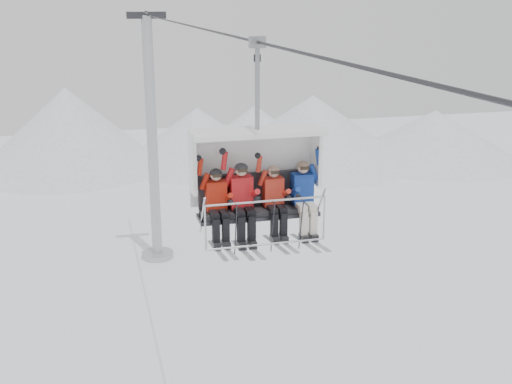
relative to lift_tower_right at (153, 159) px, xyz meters
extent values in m
cone|color=white|center=(-5.00, 22.00, -2.28)|extent=(16.00, 16.00, 7.00)
cone|color=white|center=(6.00, 21.00, -3.28)|extent=(14.00, 14.00, 5.00)
cone|color=white|center=(16.00, 19.00, -2.78)|extent=(18.00, 18.00, 6.00)
cone|color=white|center=(27.00, 17.00, -3.53)|extent=(16.00, 16.00, 4.50)
cone|color=white|center=(12.00, 24.00, -3.53)|extent=(12.00, 12.00, 4.50)
cylinder|color=#A7A9AF|center=(0.00, 0.00, 0.87)|extent=(0.56, 0.56, 13.30)
cylinder|color=#A7A9AF|center=(0.00, 0.00, -5.63)|extent=(1.80, 1.80, 0.30)
cube|color=#2B2B30|center=(0.00, 0.00, 7.52)|extent=(2.00, 0.35, 0.35)
cylinder|color=#2B2B30|center=(0.00, -22.00, 7.52)|extent=(0.06, 50.00, 0.06)
cube|color=black|center=(0.00, -22.19, 4.17)|extent=(2.37, 0.55, 0.10)
cube|color=black|center=(0.00, -21.93, 4.57)|extent=(2.37, 0.10, 0.69)
cube|color=#2B2B30|center=(0.00, -22.19, 4.08)|extent=(2.48, 0.60, 0.08)
cube|color=white|center=(0.00, -21.71, 5.00)|extent=(2.64, 0.10, 1.57)
cube|color=white|center=(0.00, -22.11, 5.78)|extent=(2.64, 0.90, 0.10)
cylinder|color=#BCBCC1|center=(0.00, -22.74, 4.54)|extent=(2.41, 0.04, 0.04)
cylinder|color=#BCBCC1|center=(0.00, -22.81, 3.67)|extent=(2.41, 0.04, 0.04)
cylinder|color=gray|center=(0.00, -22.09, 6.65)|extent=(0.10, 0.10, 1.74)
cube|color=gray|center=(0.00, -22.09, 7.52)|extent=(0.30, 0.18, 0.22)
cube|color=#B11E0D|center=(-0.87, -22.15, 4.55)|extent=(0.41, 0.27, 0.60)
sphere|color=tan|center=(-0.87, -22.19, 4.98)|extent=(0.22, 0.22, 0.22)
cube|color=black|center=(-0.97, -22.59, 3.98)|extent=(0.14, 0.15, 0.49)
cube|color=black|center=(-0.77, -22.59, 3.98)|extent=(0.14, 0.15, 0.49)
cube|color=#B2B4BC|center=(-0.97, -22.69, 3.59)|extent=(0.09, 1.69, 0.26)
cube|color=#B2B4BC|center=(-0.77, -22.69, 3.59)|extent=(0.09, 1.69, 0.26)
cube|color=red|center=(-0.35, -22.15, 4.58)|extent=(0.45, 0.30, 0.66)
sphere|color=tan|center=(-0.35, -22.19, 5.05)|extent=(0.24, 0.24, 0.24)
cube|color=black|center=(-0.46, -22.59, 3.95)|extent=(0.15, 0.15, 0.53)
cube|color=black|center=(-0.25, -22.59, 3.95)|extent=(0.15, 0.15, 0.53)
cube|color=#B2B4BC|center=(-0.46, -22.69, 3.55)|extent=(0.10, 1.69, 0.26)
cube|color=#B2B4BC|center=(-0.25, -22.69, 3.55)|extent=(0.10, 1.69, 0.26)
cube|color=red|center=(0.32, -22.15, 4.54)|extent=(0.40, 0.27, 0.59)
sphere|color=tan|center=(0.32, -22.19, 4.96)|extent=(0.22, 0.22, 0.22)
cube|color=black|center=(0.22, -22.59, 3.98)|extent=(0.13, 0.15, 0.48)
cube|color=black|center=(0.41, -22.59, 3.98)|extent=(0.13, 0.15, 0.48)
cube|color=#B2B4BC|center=(0.22, -22.69, 3.60)|extent=(0.09, 1.69, 0.26)
cube|color=#B2B4BC|center=(0.41, -22.69, 3.60)|extent=(0.09, 1.69, 0.26)
cube|color=navy|center=(0.94, -22.15, 4.57)|extent=(0.43, 0.28, 0.63)
sphere|color=tan|center=(0.94, -22.19, 5.01)|extent=(0.23, 0.23, 0.23)
cube|color=beige|center=(0.84, -22.59, 3.97)|extent=(0.14, 0.15, 0.51)
cube|color=beige|center=(1.04, -22.59, 3.97)|extent=(0.14, 0.15, 0.51)
cube|color=#B2B4BC|center=(0.84, -22.69, 3.57)|extent=(0.10, 1.69, 0.26)
cube|color=#B2B4BC|center=(1.04, -22.69, 3.57)|extent=(0.10, 1.69, 0.26)
camera|label=1|loc=(-3.21, -34.17, 8.30)|focal=45.00mm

